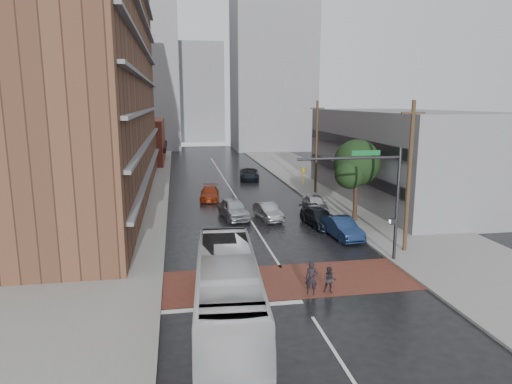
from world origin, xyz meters
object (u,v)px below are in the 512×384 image
object	(u,v)px
car_parked_mid	(319,217)
car_travel_a	(234,209)
car_travel_c	(210,193)
pedestrian_b	(330,280)
car_travel_b	(268,212)
suv_travel	(249,174)
transit_bus	(228,291)
car_parked_near	(342,228)
car_parked_far	(315,203)
pedestrian_a	(311,278)

from	to	relation	value
car_parked_mid	car_travel_a	bearing A→B (deg)	144.01
car_travel_c	pedestrian_b	bearing A→B (deg)	-72.57
car_travel_b	suv_travel	bearing A→B (deg)	76.29
transit_bus	car_parked_near	xyz separation A→B (m)	(9.78, 11.84, -0.86)
car_parked_mid	car_parked_far	size ratio (longest dim) A/B	1.05
car_parked_mid	car_parked_far	world-z (taller)	car_parked_far
pedestrian_b	car_travel_a	xyz separation A→B (m)	(-3.00, 16.42, 0.12)
pedestrian_a	car_travel_b	distance (m)	15.50
car_travel_a	suv_travel	size ratio (longest dim) A/B	0.96
suv_travel	car_parked_near	bearing A→B (deg)	-76.45
pedestrian_a	car_travel_a	bearing A→B (deg)	118.62
car_parked_mid	car_parked_far	distance (m)	4.76
car_parked_mid	car_travel_c	bearing A→B (deg)	117.44
pedestrian_b	car_travel_c	size ratio (longest dim) A/B	0.32
car_parked_mid	suv_travel	bearing A→B (deg)	87.71
car_travel_a	car_parked_far	xyz separation A→B (m)	(7.62, 1.08, -0.07)
car_parked_mid	transit_bus	bearing A→B (deg)	-128.19
transit_bus	car_travel_b	distance (m)	18.82
transit_bus	car_travel_b	xyz separation A→B (m)	(5.48, 17.98, -0.92)
transit_bus	car_parked_near	size ratio (longest dim) A/B	2.52
car_travel_c	pedestrian_a	bearing A→B (deg)	-74.84
transit_bus	car_parked_near	distance (m)	15.38
car_travel_b	car_parked_far	distance (m)	5.19
car_travel_a	car_parked_far	size ratio (longest dim) A/B	1.10
pedestrian_a	car_parked_far	bearing A→B (deg)	93.87
pedestrian_b	car_parked_near	bearing A→B (deg)	87.45
car_travel_a	car_parked_mid	size ratio (longest dim) A/B	1.04
pedestrian_a	pedestrian_b	bearing A→B (deg)	21.66
pedestrian_b	car_parked_mid	size ratio (longest dim) A/B	0.30
car_travel_a	car_travel_b	distance (m)	3.00
car_parked_mid	car_parked_near	bearing A→B (deg)	-87.45
car_travel_a	car_travel_b	bearing A→B (deg)	-26.72
transit_bus	car_travel_a	size ratio (longest dim) A/B	2.35
pedestrian_b	car_parked_near	xyz separation A→B (m)	(4.14, 9.33, 0.04)
car_travel_b	car_parked_mid	bearing A→B (deg)	-44.43
pedestrian_b	car_parked_mid	world-z (taller)	pedestrian_b
transit_bus	car_parked_mid	size ratio (longest dim) A/B	2.45
car_parked_near	car_parked_mid	distance (m)	3.59
car_travel_a	car_travel_b	size ratio (longest dim) A/B	1.17
transit_bus	pedestrian_b	xyz separation A→B (m)	(5.64, 2.51, -0.90)
pedestrian_a	suv_travel	distance (m)	35.90
pedestrian_a	car_travel_c	size ratio (longest dim) A/B	0.39
suv_travel	car_parked_mid	xyz separation A→B (m)	(2.05, -22.94, -0.03)
suv_travel	pedestrian_b	bearing A→B (deg)	-84.57
transit_bus	car_parked_mid	xyz separation A→B (m)	(9.16, 15.38, -0.93)
transit_bus	car_travel_a	xyz separation A→B (m)	(2.64, 18.93, -0.78)
suv_travel	car_parked_near	world-z (taller)	car_parked_near
transit_bus	car_travel_a	distance (m)	19.13
pedestrian_b	car_travel_c	distance (m)	24.78
pedestrian_a	suv_travel	bearing A→B (deg)	107.73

